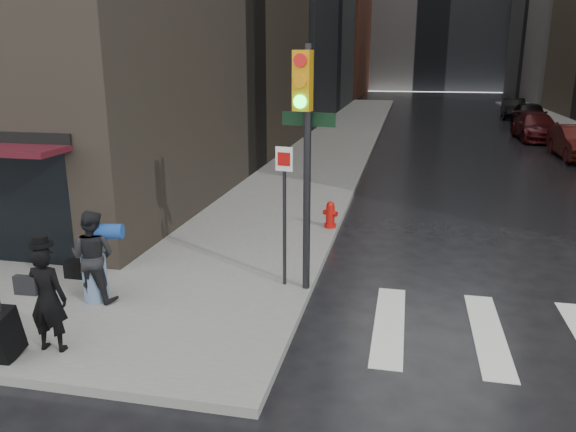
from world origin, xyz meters
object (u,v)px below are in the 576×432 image
Objects in this scene: parked_car_3 at (536,127)px; parked_car_4 at (530,115)px; fire_hydrant at (330,216)px; parked_car_5 at (513,108)px; man_jeans at (93,256)px; traffic_light at (303,137)px; man_overcoat at (38,304)px.

parked_car_3 is 1.04× the size of parked_car_4.
parked_car_5 reaches higher than fire_hydrant.
man_jeans reaches higher than parked_car_4.
man_jeans is 0.34× the size of parked_car_3.
man_jeans is at bearing -110.35° from parked_car_4.
fire_hydrant is at bearing 101.84° from traffic_light.
fire_hydrant is 32.69m from parked_car_5.
parked_car_5 is (0.75, 12.05, -0.00)m from parked_car_3.
traffic_light is at bearing -89.42° from fire_hydrant.
man_jeans is (-0.21, 1.84, 0.08)m from man_overcoat.
traffic_light is (3.53, 1.23, 2.03)m from man_jeans.
man_jeans reaches higher than fire_hydrant.
man_overcoat is 5.00m from traffic_light.
parked_car_4 is at bearing 83.51° from traffic_light.
traffic_light is 1.02× the size of parked_car_5.
traffic_light reaches higher than parked_car_4.
traffic_light reaches higher than parked_car_3.
parked_car_3 reaches higher than parked_car_5.
man_overcoat is at bearing -103.62° from parked_car_5.
man_overcoat is at bearing -115.98° from parked_car_3.
man_overcoat is 29.02m from parked_car_3.
traffic_light is 30.93m from parked_car_4.
parked_car_5 is at bearing 84.82° from parked_car_3.
man_overcoat is at bearing -108.86° from parked_car_4.
parked_car_3 is 1.14× the size of parked_car_5.
man_overcoat reaches higher than fire_hydrant.
parked_car_5 is at bearing 86.41° from traffic_light.
man_overcoat is 0.38× the size of parked_car_4.
parked_car_3 is at bearing -116.79° from man_jeans.
man_jeans is 27.45m from parked_car_3.
parked_car_5 is (9.39, 35.41, -2.30)m from traffic_light.
traffic_light reaches higher than fire_hydrant.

